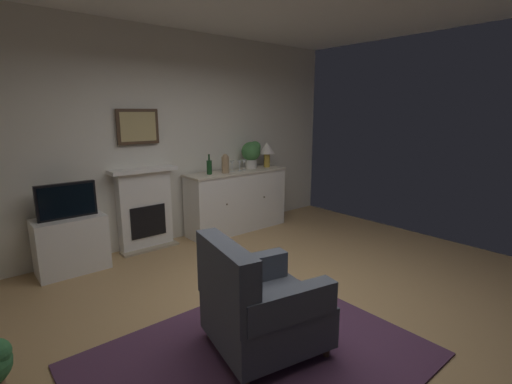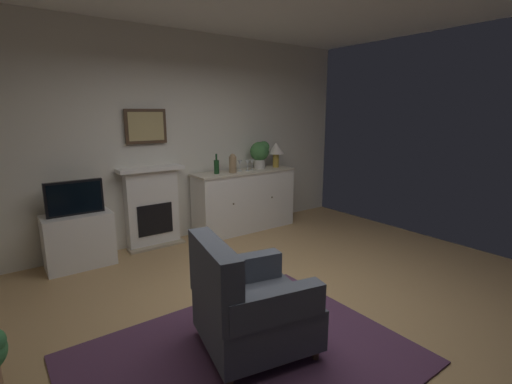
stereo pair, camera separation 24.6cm
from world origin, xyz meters
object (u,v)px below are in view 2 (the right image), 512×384
(table_lamp, at_px, (276,150))
(wine_glass_right, at_px, (252,162))
(tv_set, at_px, (75,198))
(wine_glass_left, at_px, (240,163))
(fireplace_unit, at_px, (152,207))
(wine_bottle, at_px, (217,166))
(wine_glass_center, at_px, (247,163))
(framed_picture, at_px, (146,126))
(vase_decorative, at_px, (233,163))
(tv_cabinet, at_px, (79,240))
(potted_plant_small, at_px, (260,152))
(sideboard_cabinet, at_px, (245,200))
(armchair, at_px, (248,305))

(table_lamp, bearing_deg, wine_glass_right, -179.26)
(tv_set, bearing_deg, wine_glass_left, 0.28)
(wine_glass_left, bearing_deg, fireplace_unit, 172.54)
(wine_bottle, distance_m, wine_glass_center, 0.52)
(framed_picture, relative_size, vase_decorative, 1.96)
(tv_cabinet, distance_m, tv_set, 0.52)
(wine_bottle, height_order, vase_decorative, wine_bottle)
(wine_glass_center, relative_size, potted_plant_small, 0.38)
(table_lamp, distance_m, wine_glass_right, 0.50)
(tv_set, bearing_deg, wine_glass_right, 0.05)
(wine_bottle, bearing_deg, sideboard_cabinet, -0.60)
(sideboard_cabinet, relative_size, wine_glass_left, 10.00)
(table_lamp, distance_m, wine_bottle, 1.11)
(wine_bottle, xyz_separation_m, wine_glass_right, (0.62, -0.01, 0.01))
(tv_cabinet, bearing_deg, table_lamp, -0.29)
(potted_plant_small, distance_m, armchair, 3.34)
(wine_glass_right, distance_m, tv_set, 2.53)
(wine_glass_right, distance_m, vase_decorative, 0.38)
(sideboard_cabinet, bearing_deg, potted_plant_small, 7.74)
(table_lamp, height_order, tv_cabinet, table_lamp)
(fireplace_unit, bearing_deg, tv_set, -169.23)
(wine_bottle, relative_size, tv_cabinet, 0.39)
(fireplace_unit, height_order, wine_glass_center, wine_glass_center)
(wine_glass_left, height_order, vase_decorative, vase_decorative)
(wine_glass_left, relative_size, potted_plant_small, 0.38)
(sideboard_cabinet, relative_size, wine_glass_center, 10.00)
(wine_glass_center, bearing_deg, armchair, -124.95)
(table_lamp, xyz_separation_m, wine_glass_left, (-0.70, 0.00, -0.16))
(sideboard_cabinet, distance_m, armchair, 3.01)
(sideboard_cabinet, distance_m, tv_cabinet, 2.39)
(armchair, bearing_deg, table_lamp, 47.27)
(wine_glass_center, relative_size, wine_glass_right, 1.00)
(wine_glass_left, height_order, tv_set, wine_glass_left)
(tv_set, bearing_deg, table_lamp, 0.16)
(wine_glass_left, xyz_separation_m, vase_decorative, (-0.16, -0.05, 0.02))
(sideboard_cabinet, xyz_separation_m, wine_glass_left, (-0.08, 0.00, 0.59))
(fireplace_unit, xyz_separation_m, framed_picture, (-0.00, 0.05, 1.08))
(sideboard_cabinet, height_order, table_lamp, table_lamp)
(wine_glass_center, height_order, armchair, wine_glass_center)
(framed_picture, xyz_separation_m, vase_decorative, (1.17, -0.27, -0.55))
(potted_plant_small, relative_size, armchair, 0.45)
(wine_glass_right, height_order, vase_decorative, vase_decorative)
(tv_cabinet, distance_m, potted_plant_small, 2.85)
(wine_glass_right, relative_size, vase_decorative, 0.59)
(sideboard_cabinet, bearing_deg, framed_picture, 171.03)
(tv_set, bearing_deg, fireplace_unit, 10.77)
(framed_picture, distance_m, tv_cabinet, 1.64)
(fireplace_unit, distance_m, wine_bottle, 1.06)
(wine_glass_left, xyz_separation_m, tv_set, (-2.30, -0.01, -0.21))
(wine_bottle, height_order, tv_cabinet, wine_bottle)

